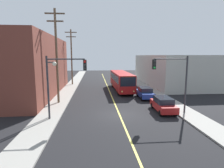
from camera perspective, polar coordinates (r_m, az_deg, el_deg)
name	(u,v)px	position (r m, az deg, el deg)	size (l,w,h in m)	color
ground_plane	(119,115)	(19.99, 2.28, -9.33)	(120.00, 120.00, 0.00)	black
sidewalk_left	(64,95)	(29.85, -14.31, -3.40)	(2.50, 90.00, 0.15)	gray
sidewalk_right	(156,94)	(31.06, 13.18, -2.89)	(2.50, 90.00, 0.15)	gray
lane_stripe_center	(109,89)	(34.49, -1.02, -1.64)	(0.16, 60.00, 0.01)	#D8CC4C
building_left_brick	(24,66)	(32.26, -25.26, 4.93)	(10.00, 22.23, 9.07)	brown
building_right_warehouse	(174,70)	(42.62, 18.29, 4.13)	(12.00, 21.66, 6.26)	#B2B2A8
city_bus	(121,80)	(33.50, 2.86, 1.18)	(2.84, 12.21, 3.20)	maroon
parked_car_red	(163,104)	(21.54, 15.39, -5.98)	(1.91, 4.44, 1.62)	maroon
parked_car_blue	(145,93)	(27.60, 10.05, -2.61)	(1.87, 4.43, 1.62)	navy
utility_pole_near	(57,53)	(24.66, -16.59, 9.13)	(2.40, 0.28, 11.69)	brown
utility_pole_mid	(72,55)	(40.17, -12.26, 8.72)	(2.40, 0.28, 11.34)	brown
traffic_signal_left_corner	(64,76)	(18.12, -14.41, 2.47)	(3.75, 0.48, 6.00)	#2D2D33
traffic_signal_right_corner	(172,74)	(20.18, 17.94, 2.93)	(3.75, 0.48, 6.00)	#2D2D33
street_lamp_left	(50,81)	(18.87, -18.40, 0.82)	(0.98, 0.40, 5.50)	#38383D
fire_hydrant	(167,98)	(25.68, 16.32, -4.26)	(0.44, 0.26, 0.84)	red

